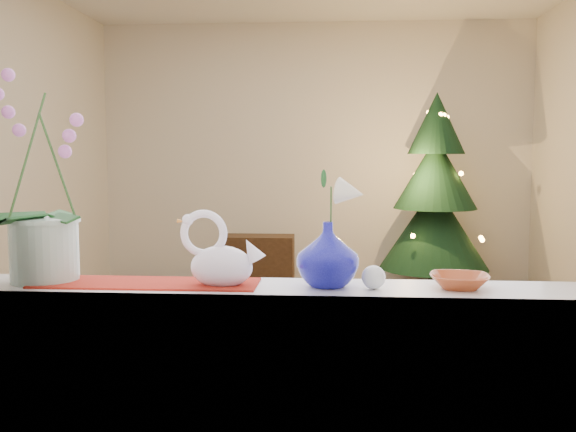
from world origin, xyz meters
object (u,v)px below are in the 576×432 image
object	(u,v)px
swan	(222,250)
amber_dish	(459,282)
blue_vase	(328,249)
side_table	(259,262)
paperweight	(374,277)
xmas_tree	(435,193)
orchid_pot	(42,176)

from	to	relation	value
swan	amber_dish	world-z (taller)	swan
swan	amber_dish	bearing A→B (deg)	13.60
blue_vase	side_table	size ratio (longest dim) A/B	0.33
paperweight	xmas_tree	bearing A→B (deg)	78.85
blue_vase	amber_dish	size ratio (longest dim) A/B	1.52
paperweight	xmas_tree	xyz separation A→B (m)	(0.86, 4.35, 0.00)
swan	amber_dish	size ratio (longest dim) A/B	1.73
xmas_tree	side_table	xyz separation A→B (m)	(-1.72, 0.03, -0.70)
swan	side_table	distance (m)	4.45
swan	blue_vase	distance (m)	0.33
amber_dish	side_table	size ratio (longest dim) A/B	0.22
blue_vase	paperweight	size ratio (longest dim) A/B	3.20
orchid_pot	blue_vase	size ratio (longest dim) A/B	2.93
xmas_tree	side_table	world-z (taller)	xmas_tree
blue_vase	side_table	distance (m)	4.47
paperweight	amber_dish	distance (m)	0.26
blue_vase	amber_dish	world-z (taller)	blue_vase
swan	side_table	xyz separation A→B (m)	(-0.40, 4.37, -0.77)
paperweight	xmas_tree	world-z (taller)	xmas_tree
swan	side_table	size ratio (longest dim) A/B	0.37
blue_vase	paperweight	distance (m)	0.16
blue_vase	swan	bearing A→B (deg)	-176.42
blue_vase	paperweight	xyz separation A→B (m)	(0.14, -0.03, -0.08)
blue_vase	xmas_tree	size ratio (longest dim) A/B	0.12
paperweight	amber_dish	bearing A→B (deg)	6.33
blue_vase	side_table	xyz separation A→B (m)	(-0.72, 4.35, -0.77)
swan	paperweight	world-z (taller)	swan
paperweight	side_table	xyz separation A→B (m)	(-0.86, 4.38, -0.69)
swan	side_table	world-z (taller)	swan
swan	blue_vase	xyz separation A→B (m)	(0.32, 0.02, 0.00)
blue_vase	paperweight	bearing A→B (deg)	-11.99
orchid_pot	blue_vase	xyz separation A→B (m)	(0.90, -0.02, -0.22)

